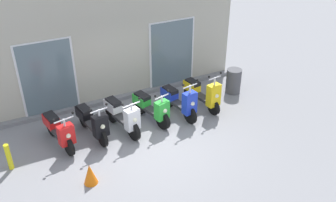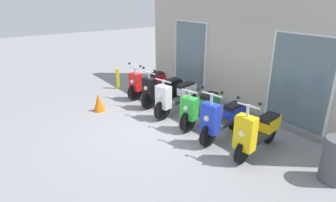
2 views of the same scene
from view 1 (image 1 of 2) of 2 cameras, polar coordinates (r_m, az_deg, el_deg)
The scene contains 11 objects.
ground_plane at distance 9.91m, azimuth -2.65°, elevation -6.43°, with size 40.00×40.00×0.00m, color gray.
storefront_facade at distance 11.33m, azimuth -8.76°, elevation 8.65°, with size 8.29×0.50×3.75m.
scooter_red at distance 9.99m, azimuth -16.42°, elevation -4.29°, with size 0.67×1.58×1.16m.
scooter_black at distance 10.08m, azimuth -11.55°, elevation -3.09°, with size 0.62×1.61×1.20m.
scooter_white at distance 10.18m, azimuth -7.04°, elevation -2.21°, with size 0.69×1.62×1.19m.
scooter_green at distance 10.55m, azimuth -2.62°, elevation -0.98°, with size 0.69×1.54×1.14m.
scooter_blue at distance 10.77m, azimuth 1.74°, elevation 0.07°, with size 0.62×1.60×1.31m.
scooter_yellow at distance 11.23m, azimuth 5.33°, elevation 1.25°, with size 0.61×1.58×1.32m.
traffic_cone at distance 8.74m, azimuth -11.87°, elevation -10.90°, with size 0.32×0.32×0.52m, color orange.
curb_bollard at distance 9.65m, azimuth -23.23°, elevation -7.88°, with size 0.12×0.12×0.70m, color yellow.
trash_bin at distance 12.25m, azimuth 10.02°, elevation 3.04°, with size 0.48×0.48×0.81m, color #4C4C51.
Camera 1 is at (-3.16, -7.29, 5.92)m, focal length 39.74 mm.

